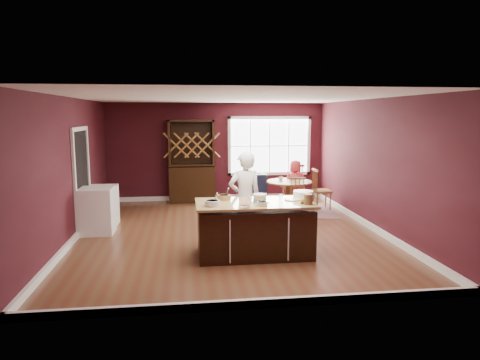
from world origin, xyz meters
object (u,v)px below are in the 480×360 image
at_px(layer_cake, 260,198).
at_px(hutch, 192,161).
at_px(high_chair, 259,190).
at_px(kitchen_island, 255,230).
at_px(dining_table, 289,190).
at_px(seated_woman, 295,184).
at_px(washer, 97,211).
at_px(chair_south, 297,198).
at_px(dryer, 103,206).
at_px(chair_north, 292,184).
at_px(chair_east, 322,189).
at_px(baker, 245,198).
at_px(toddler, 257,177).

height_order(layer_cake, hutch, hutch).
bearing_deg(high_chair, kitchen_island, -100.37).
relative_size(kitchen_island, dining_table, 1.74).
relative_size(seated_woman, washer, 1.32).
xyz_separation_m(chair_south, seated_woman, (0.28, 1.29, 0.13)).
distance_m(layer_cake, high_chair, 3.68).
bearing_deg(dryer, chair_north, 19.33).
distance_m(dining_table, hutch, 2.82).
xyz_separation_m(chair_east, hutch, (-3.23, 1.38, 0.60)).
bearing_deg(layer_cake, chair_south, 61.55).
height_order(baker, layer_cake, baker).
xyz_separation_m(chair_north, toddler, (-1.02, -0.39, 0.26)).
bearing_deg(dining_table, high_chair, 151.20).
xyz_separation_m(dining_table, high_chair, (-0.68, 0.38, -0.07)).
bearing_deg(hutch, chair_south, -43.96).
bearing_deg(dining_table, baker, -119.81).
relative_size(baker, seated_woman, 1.40).
height_order(dining_table, dryer, dryer).
bearing_deg(toddler, washer, -152.40).
bearing_deg(layer_cake, chair_east, 56.56).
height_order(chair_north, dryer, chair_north).
bearing_deg(chair_east, hutch, 65.57).
bearing_deg(chair_north, dining_table, 46.75).
distance_m(kitchen_island, seated_woman, 4.05).
bearing_deg(chair_east, toddler, 78.12).
bearing_deg(dining_table, kitchen_island, -113.14).
relative_size(dining_table, washer, 1.22).
relative_size(baker, layer_cake, 5.32).
bearing_deg(washer, kitchen_island, -30.64).
bearing_deg(dining_table, hutch, 148.84).
distance_m(dining_table, chair_north, 0.79).
relative_size(seated_woman, hutch, 0.55).
xyz_separation_m(chair_east, high_chair, (-1.55, 0.33, -0.06)).
xyz_separation_m(layer_cake, toddler, (0.54, 3.57, -0.18)).
bearing_deg(kitchen_island, dining_table, 66.86).
xyz_separation_m(kitchen_island, toddler, (0.64, 3.59, 0.37)).
relative_size(dining_table, chair_east, 1.08).
xyz_separation_m(kitchen_island, seated_woman, (1.66, 3.69, 0.17)).
bearing_deg(dryer, high_chair, 18.97).
xyz_separation_m(chair_south, toddler, (-0.74, 1.19, 0.33)).
xyz_separation_m(dining_table, dryer, (-4.31, -0.87, -0.10)).
height_order(seated_woman, hutch, hutch).
distance_m(layer_cake, chair_south, 2.75).
relative_size(dining_table, toddler, 4.35).
height_order(chair_south, toddler, chair_south).
relative_size(chair_south, washer, 1.03).
bearing_deg(toddler, layer_cake, -98.66).
relative_size(chair_east, chair_south, 1.10).
bearing_deg(seated_woman, chair_south, 76.21).
height_order(chair_east, hutch, hutch).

